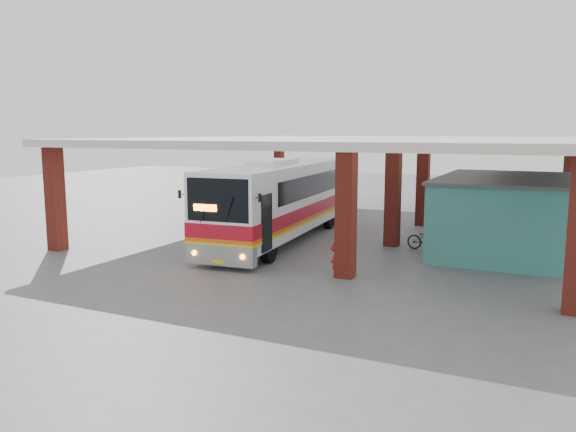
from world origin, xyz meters
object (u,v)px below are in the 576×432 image
(coach_bus, at_px, (282,200))
(motorcycle, at_px, (428,239))
(pedestrian, at_px, (338,255))
(red_chair, at_px, (448,222))

(coach_bus, xyz_separation_m, motorcycle, (6.59, 0.52, -1.38))
(motorcycle, distance_m, pedestrian, 5.98)
(motorcycle, height_order, red_chair, motorcycle)
(motorcycle, bearing_deg, red_chair, 9.73)
(coach_bus, relative_size, red_chair, 16.72)
(motorcycle, bearing_deg, pedestrian, 169.15)
(motorcycle, distance_m, red_chair, 5.91)
(coach_bus, height_order, motorcycle, coach_bus)
(coach_bus, relative_size, motorcycle, 7.09)
(coach_bus, bearing_deg, pedestrian, -52.90)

